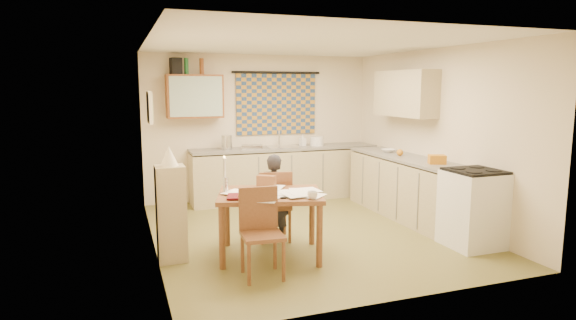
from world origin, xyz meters
name	(u,v)px	position (x,y,z in m)	size (l,w,h in m)	color
floor	(307,233)	(0.00, 0.00, -0.01)	(4.00, 4.50, 0.02)	brown
ceiling	(308,43)	(0.00, 0.00, 2.51)	(4.00, 4.50, 0.02)	white
wall_back	(260,127)	(0.00, 2.26, 1.25)	(4.00, 0.02, 2.50)	beige
wall_front	(403,167)	(0.00, -2.26, 1.25)	(4.00, 0.02, 2.50)	beige
wall_left	(150,147)	(-2.01, 0.00, 1.25)	(0.02, 4.50, 2.50)	beige
wall_right	(435,135)	(2.01, 0.00, 1.25)	(0.02, 4.50, 2.50)	beige
window_blind	(276,104)	(0.30, 2.22, 1.65)	(1.45, 0.03, 1.05)	navy
curtain_rod	(277,72)	(0.30, 2.20, 2.20)	(0.04, 0.04, 1.60)	black
wall_cabinet	(195,96)	(-1.15, 2.08, 1.80)	(0.90, 0.34, 0.70)	brown
wall_cabinet_glass	(196,97)	(-1.15, 1.91, 1.80)	(0.84, 0.02, 0.64)	#99B2A5
upper_cabinet_right	(405,94)	(1.83, 0.55, 1.85)	(0.34, 1.30, 0.70)	tan
framed_print	(149,107)	(-1.97, 0.40, 1.70)	(0.04, 0.50, 0.40)	silver
print_canvas	(152,107)	(-1.95, 0.40, 1.70)	(0.01, 0.42, 0.32)	white
counter_back	(286,174)	(0.38, 1.95, 0.45)	(3.30, 0.62, 0.92)	tan
counter_right	(415,190)	(1.70, 0.00, 0.45)	(0.62, 2.95, 0.92)	tan
stove	(473,208)	(1.70, -1.22, 0.48)	(0.62, 0.62, 0.96)	white
sink	(283,149)	(0.33, 1.95, 0.88)	(0.55, 0.45, 0.10)	silver
tap	(279,138)	(0.32, 2.13, 1.06)	(0.03, 0.03, 0.28)	silver
dish_rack	(252,147)	(-0.22, 1.95, 0.95)	(0.35, 0.30, 0.06)	silver
kettle	(227,142)	(-0.66, 1.95, 1.04)	(0.18, 0.18, 0.24)	silver
mixing_bowl	(317,141)	(0.96, 1.95, 1.00)	(0.24, 0.24, 0.16)	white
soap_bottle	(303,140)	(0.71, 2.00, 1.02)	(0.12, 0.12, 0.21)	white
bowl	(388,151)	(1.70, 0.76, 0.95)	(0.21, 0.21, 0.05)	white
orange_bag	(437,159)	(1.70, -0.48, 0.98)	(0.22, 0.16, 0.12)	#C77914
fruit_orange	(400,152)	(1.65, 0.35, 0.97)	(0.10, 0.10, 0.10)	#C77914
speaker	(176,66)	(-1.43, 2.08, 2.28)	(0.16, 0.20, 0.26)	black
bottle_green	(186,66)	(-1.27, 2.08, 2.28)	(0.07, 0.07, 0.26)	#195926
bottle_brown	(202,66)	(-1.02, 2.08, 2.28)	(0.07, 0.07, 0.26)	brown
dining_table	(270,224)	(-0.75, -0.72, 0.38)	(1.38, 1.18, 0.75)	brown
chair_far	(274,218)	(-0.53, -0.17, 0.28)	(0.47, 0.47, 0.91)	brown
chair_near	(262,250)	(-1.01, -1.28, 0.28)	(0.44, 0.44, 0.92)	brown
person	(274,198)	(-0.53, -0.20, 0.56)	(0.49, 0.45, 1.12)	black
shelf_stand	(171,214)	(-1.84, -0.49, 0.54)	(0.32, 0.30, 1.09)	tan
lampshade	(169,156)	(-1.84, -0.49, 1.20)	(0.20, 0.20, 0.22)	silver
letter_rack	(266,182)	(-0.72, -0.48, 0.83)	(0.22, 0.10, 0.16)	brown
mug	(312,195)	(-0.41, -1.17, 0.79)	(0.15, 0.15, 0.09)	white
magazine	(227,197)	(-1.27, -0.81, 0.76)	(0.28, 0.33, 0.03)	maroon
book	(233,195)	(-1.18, -0.71, 0.76)	(0.28, 0.29, 0.02)	#C77914
orange_box	(244,197)	(-1.10, -0.91, 0.77)	(0.12, 0.08, 0.04)	#C77914
eyeglasses	(286,198)	(-0.66, -1.04, 0.76)	(0.13, 0.04, 0.02)	black
candle_holder	(226,185)	(-1.23, -0.54, 0.84)	(0.06, 0.06, 0.18)	silver
candle	(225,168)	(-1.23, -0.53, 1.04)	(0.02, 0.02, 0.22)	white
candle_flame	(224,157)	(-1.23, -0.54, 1.16)	(0.02, 0.02, 0.02)	#FFCC66
papers	(276,193)	(-0.71, -0.82, 0.76)	(1.14, 0.88, 0.03)	white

